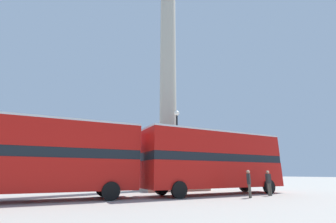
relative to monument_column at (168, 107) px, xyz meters
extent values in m
plane|color=#ADA89E|center=(0.00, 0.00, -8.02)|extent=(200.00, 200.00, 0.00)
cube|color=#ADA593|center=(0.00, 0.00, -7.55)|extent=(5.71, 5.71, 0.95)
cube|color=#ADA593|center=(0.00, 0.00, -6.60)|extent=(4.11, 4.11, 0.95)
cube|color=#ADA593|center=(0.00, 0.00, -5.65)|extent=(2.51, 2.51, 0.95)
cylinder|color=#ADA593|center=(0.00, 0.00, 4.75)|extent=(1.71, 1.71, 19.86)
cube|color=#B7140F|center=(-10.20, -5.93, -6.65)|extent=(10.94, 2.81, 1.75)
cube|color=black|center=(-10.20, -5.93, -5.50)|extent=(10.94, 2.76, 0.55)
cube|color=#B7140F|center=(-10.20, -5.93, -4.46)|extent=(10.94, 2.81, 1.52)
cube|color=silver|center=(-10.20, -5.93, -3.64)|extent=(10.94, 2.81, 0.12)
cylinder|color=black|center=(-6.43, -4.56, -7.52)|extent=(1.01, 0.32, 1.00)
cylinder|color=black|center=(-6.37, -7.12, -7.52)|extent=(1.01, 0.32, 1.00)
cube|color=#B7140F|center=(1.32, -6.08, -6.65)|extent=(11.11, 3.25, 1.75)
cube|color=black|center=(1.32, -6.08, -5.50)|extent=(11.11, 3.20, 0.55)
cube|color=#B7140F|center=(1.32, -6.08, -4.46)|extent=(11.11, 3.25, 1.52)
cube|color=silver|center=(1.32, -6.08, -3.64)|extent=(11.11, 3.25, 0.12)
cylinder|color=black|center=(5.06, -4.57, -7.52)|extent=(1.02, 0.37, 1.00)
cylinder|color=black|center=(5.23, -7.06, -7.52)|extent=(1.02, 0.37, 1.00)
cylinder|color=black|center=(-2.60, -5.10, -7.52)|extent=(1.02, 0.37, 1.00)
cylinder|color=black|center=(-2.42, -7.59, -7.52)|extent=(1.02, 0.37, 1.00)
cube|color=#ADA593|center=(9.06, 5.00, -6.78)|extent=(4.11, 3.07, 2.48)
ellipsoid|color=brown|center=(9.06, 5.00, -4.05)|extent=(2.17, 1.09, 0.94)
cone|color=brown|center=(10.07, 5.07, -3.63)|extent=(0.95, 0.58, 0.99)
cylinder|color=brown|center=(9.06, 5.00, -3.13)|extent=(0.36, 0.36, 0.90)
sphere|color=brown|center=(9.06, 5.00, -2.54)|extent=(0.28, 0.28, 0.28)
cylinder|color=brown|center=(9.71, 5.30, -5.03)|extent=(0.20, 0.20, 1.02)
cylinder|color=brown|center=(9.75, 4.79, -5.03)|extent=(0.20, 0.20, 1.02)
cylinder|color=brown|center=(8.37, 5.21, -5.03)|extent=(0.20, 0.20, 1.02)
cylinder|color=brown|center=(8.41, 4.69, -5.03)|extent=(0.20, 0.20, 1.02)
cylinder|color=black|center=(-0.78, -3.82, -7.82)|extent=(0.31, 0.31, 0.40)
cylinder|color=black|center=(-0.78, -3.82, -4.95)|extent=(0.14, 0.14, 6.15)
sphere|color=white|center=(-0.78, -3.82, -1.66)|extent=(0.43, 0.43, 0.43)
cylinder|color=#4C473D|center=(1.88, -8.79, -7.62)|extent=(0.14, 0.14, 0.80)
cylinder|color=#4C473D|center=(1.70, -8.94, -7.62)|extent=(0.14, 0.14, 0.80)
cube|color=black|center=(1.79, -8.86, -6.91)|extent=(0.44, 0.41, 0.63)
sphere|color=tan|center=(1.79, -8.86, -6.48)|extent=(0.22, 0.22, 0.22)
cylinder|color=#4C473D|center=(4.11, -8.26, -7.62)|extent=(0.14, 0.14, 0.80)
cylinder|color=#4C473D|center=(3.89, -8.32, -7.62)|extent=(0.14, 0.14, 0.80)
cube|color=black|center=(4.00, -8.29, -6.91)|extent=(0.46, 0.27, 0.63)
sphere|color=tan|center=(4.00, -8.29, -6.49)|extent=(0.22, 0.22, 0.22)
camera|label=1|loc=(-8.46, -20.45, -6.60)|focal=24.00mm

